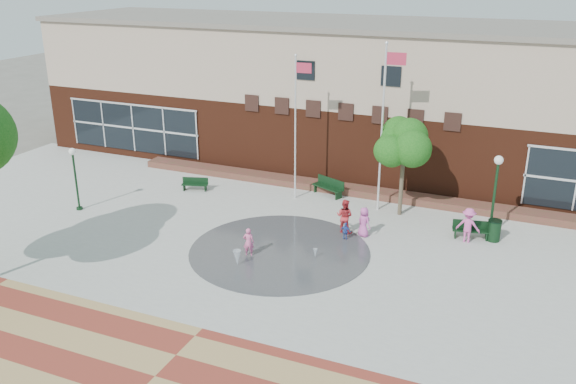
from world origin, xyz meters
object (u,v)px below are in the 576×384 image
at_px(flagpole_left, 296,121).
at_px(flagpole_right, 383,120).
at_px(trash_can, 494,230).
at_px(bench_left, 195,187).
at_px(child_splash, 249,242).

distance_m(flagpole_left, flagpole_right, 4.83).
bearing_deg(trash_can, bench_left, 178.74).
relative_size(flagpole_left, bench_left, 5.10).
distance_m(flagpole_left, bench_left, 7.41).
bearing_deg(bench_left, flagpole_right, -10.23).
bearing_deg(trash_can, child_splash, -149.06).
bearing_deg(child_splash, bench_left, -59.47).
bearing_deg(child_splash, flagpole_left, -99.73).
bearing_deg(bench_left, trash_can, -18.53).
relative_size(bench_left, child_splash, 1.16).
xyz_separation_m(trash_can, child_splash, (-10.12, -6.07, 0.14)).
relative_size(flagpole_right, trash_can, 8.29).
bearing_deg(child_splash, flagpole_right, -133.02).
distance_m(flagpole_right, child_splash, 9.74).
height_order(flagpole_left, flagpole_right, flagpole_right).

